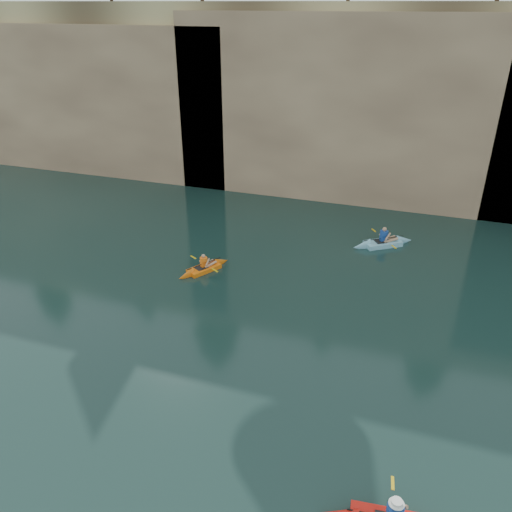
% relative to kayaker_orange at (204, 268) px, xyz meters
% --- Properties ---
extents(ground, '(160.00, 160.00, 0.00)m').
position_rel_kayaker_orange_xyz_m(ground, '(3.69, -10.55, -0.13)').
color(ground, black).
rests_on(ground, ground).
extents(cliff, '(70.00, 16.00, 12.00)m').
position_rel_kayaker_orange_xyz_m(cliff, '(3.69, 19.45, 5.87)').
color(cliff, tan).
rests_on(cliff, ground).
extents(cliff_slab_west, '(26.00, 2.40, 10.56)m').
position_rel_kayaker_orange_xyz_m(cliff_slab_west, '(-16.31, 12.05, 5.15)').
color(cliff_slab_west, tan).
rests_on(cliff_slab_west, ground).
extents(cliff_slab_center, '(24.00, 2.40, 11.40)m').
position_rel_kayaker_orange_xyz_m(cliff_slab_center, '(5.69, 12.05, 5.57)').
color(cliff_slab_center, tan).
rests_on(cliff_slab_center, ground).
extents(sea_cave_west, '(4.50, 1.00, 4.00)m').
position_rel_kayaker_orange_xyz_m(sea_cave_west, '(-14.31, 11.40, 1.87)').
color(sea_cave_west, black).
rests_on(sea_cave_west, ground).
extents(sea_cave_center, '(3.50, 1.00, 3.20)m').
position_rel_kayaker_orange_xyz_m(sea_cave_center, '(-0.31, 11.40, 1.47)').
color(sea_cave_center, black).
rests_on(sea_cave_center, ground).
extents(sea_cave_east, '(5.00, 1.00, 4.50)m').
position_rel_kayaker_orange_xyz_m(sea_cave_east, '(13.69, 11.40, 2.12)').
color(sea_cave_east, black).
rests_on(sea_cave_east, ground).
extents(kayaker_orange, '(2.01, 2.80, 1.08)m').
position_rel_kayaker_orange_xyz_m(kayaker_orange, '(0.00, 0.00, 0.00)').
color(kayaker_orange, orange).
rests_on(kayaker_orange, ground).
extents(kayaker_ltblue_mid, '(3.25, 2.59, 1.30)m').
position_rel_kayaker_orange_xyz_m(kayaker_ltblue_mid, '(7.79, 5.54, 0.03)').
color(kayaker_ltblue_mid, '#7FBFD5').
rests_on(kayaker_ltblue_mid, ground).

